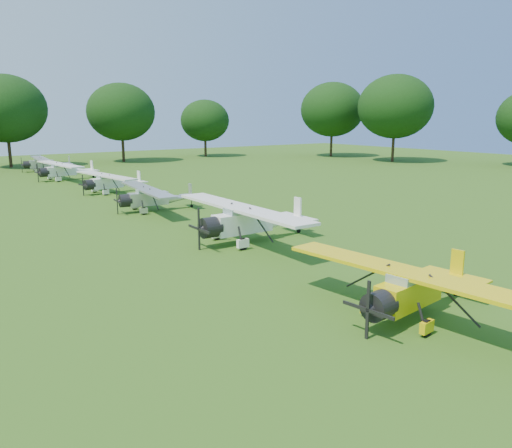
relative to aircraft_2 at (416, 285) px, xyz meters
The scene contains 8 objects.
ground 10.86m from the aircraft_2, 88.90° to the left, with size 160.00×160.00×0.00m, color #2C5014.
tree_belt 13.48m from the aircraft_2, 70.98° to the left, with size 137.36×130.27×14.52m.
aircraft_2 is the anchor object (origin of this frame).
aircraft_3 12.63m from the aircraft_2, 83.43° to the left, with size 7.34×11.66×2.31m.
aircraft_4 24.66m from the aircraft_2, 87.97° to the left, with size 6.21×9.88×1.94m.
aircraft_5 35.65m from the aircraft_2, 87.72° to the left, with size 6.18×9.80×1.92m.
aircraft_6 48.18m from the aircraft_2, 89.41° to the left, with size 6.66×10.59×2.08m.
aircraft_7 59.03m from the aircraft_2, 89.18° to the left, with size 6.27×9.99×1.96m.
Camera 1 is at (-14.72, -21.35, 7.09)m, focal length 35.00 mm.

